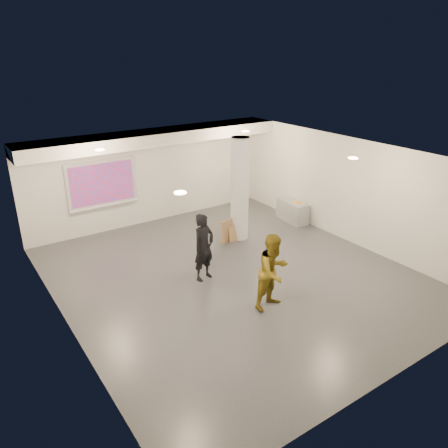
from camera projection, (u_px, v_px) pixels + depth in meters
floor at (233, 275)px, 10.88m from camera, size 8.00×9.00×0.01m
ceiling at (234, 157)px, 9.74m from camera, size 8.00×9.00×0.01m
wall_back at (151, 176)px, 13.75m from camera, size 8.00×0.01×3.00m
wall_front at (399, 307)px, 6.87m from camera, size 8.00×0.01×3.00m
wall_left at (61, 264)px, 8.23m from camera, size 0.01×9.00×3.00m
wall_right at (348, 190)px, 12.40m from camera, size 0.01×9.00×3.00m
soffit_band at (156, 137)px, 12.83m from camera, size 8.00×1.10×0.36m
downlight_nw at (100, 150)px, 10.52m from camera, size 0.22×0.22×0.02m
downlight_ne at (246, 131)px, 12.81m from camera, size 0.22×0.22×0.02m
downlight_sw at (180, 193)px, 7.46m from camera, size 0.22×0.22×0.02m
downlight_se at (353, 158)px, 9.75m from camera, size 0.22×0.22×0.02m
column at (240, 189)px, 12.47m from camera, size 0.52×0.52×3.00m
projection_screen at (102, 184)px, 12.87m from camera, size 2.10×0.13×1.42m
credenza at (292, 211)px, 14.15m from camera, size 0.56×1.17×0.67m
papers_stack at (298, 203)px, 13.88m from camera, size 0.29×0.35×0.02m
postit_pad at (298, 203)px, 13.87m from camera, size 0.23×0.29×0.03m
cardboard_back at (229, 231)px, 12.67m from camera, size 0.62×0.25×0.67m
cardboard_front at (235, 233)px, 12.73m from camera, size 0.43×0.15×0.47m
woman at (204, 247)px, 10.44m from camera, size 0.69×0.54×1.68m
man at (273, 271)px, 9.29m from camera, size 0.92×0.76×1.70m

